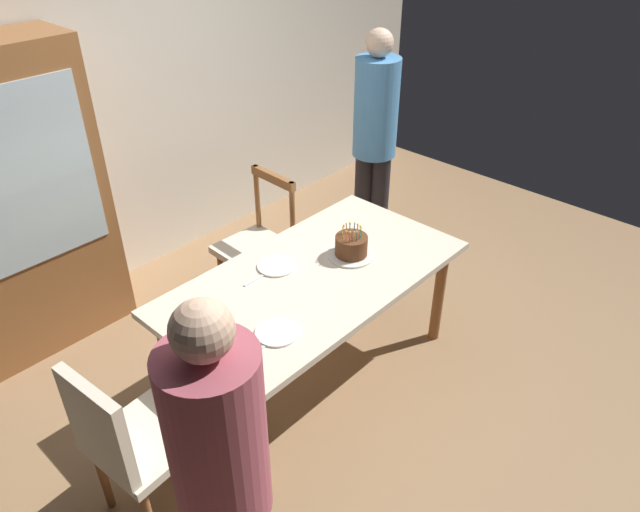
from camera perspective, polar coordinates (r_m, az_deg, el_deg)
The scene contains 13 objects.
ground at distance 3.79m, azimuth -0.52°, elevation -10.92°, with size 6.40×6.40×0.00m, color #93704C.
back_wall at distance 4.41m, azimuth -18.97°, elevation 13.87°, with size 6.40×0.10×2.60m, color silver.
dining_table at distance 3.37m, azimuth -0.58°, elevation -2.96°, with size 1.75×0.92×0.74m.
birthday_cake at distance 3.45m, azimuth 3.00°, elevation 0.88°, with size 0.28×0.28×0.20m.
plate_near_celebrant at distance 2.93m, azimuth -4.10°, elevation -7.28°, with size 0.22×0.22×0.01m, color white.
plate_far_side at distance 3.39m, azimuth -4.17°, elevation -0.96°, with size 0.22×0.22×0.01m, color white.
fork_near_celebrant at distance 2.85m, azimuth -6.23°, elevation -8.98°, with size 0.18×0.02×0.01m, color silver.
fork_far_side at distance 3.30m, azimuth -6.09°, elevation -2.19°, with size 0.18×0.02×0.01m, color silver.
chair_spindle_back at distance 4.10m, azimuth -6.01°, elevation 0.88°, with size 0.46×0.46×0.95m.
chair_upholstered at distance 2.87m, azimuth -17.92°, elevation -16.38°, with size 0.48×0.47×0.95m.
person_celebrant at distance 2.12m, azimuth -9.31°, elevation -20.05°, with size 0.32×0.32×1.68m.
person_guest at distance 4.45m, azimuth 5.25°, elevation 11.51°, with size 0.32×0.32×1.74m.
china_cabinet at distance 3.95m, azimuth -27.72°, elevation 3.91°, with size 1.10×0.45×1.90m.
Camera 1 is at (-1.97, -1.86, 2.65)m, focal length 33.45 mm.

